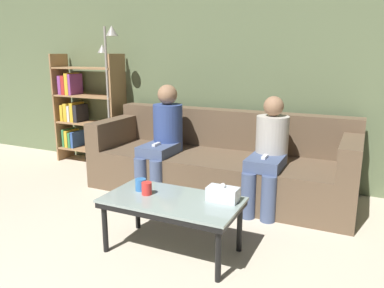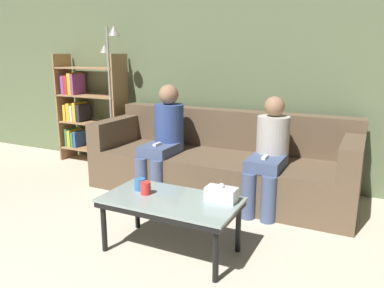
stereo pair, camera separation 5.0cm
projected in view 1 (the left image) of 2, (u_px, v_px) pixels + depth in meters
wall_back at (239, 65)px, 4.16m from camera, size 12.00×0.06×2.60m
couch at (220, 164)px, 3.92m from camera, size 2.69×0.92×0.83m
coffee_table at (172, 204)px, 2.68m from camera, size 0.98×0.53×0.41m
cup_near_left at (147, 188)px, 2.75m from camera, size 0.08×0.08×0.09m
cup_near_right at (141, 185)px, 2.83m from camera, size 0.08×0.08×0.09m
tissue_box at (223, 194)px, 2.62m from camera, size 0.22×0.12×0.13m
bookshelf at (82, 109)px, 4.95m from camera, size 0.96×0.32×1.43m
standing_lamp at (109, 84)px, 4.51m from camera, size 0.31×0.26×1.75m
seated_person_left_end at (163, 136)px, 3.90m from camera, size 0.31×0.63×1.11m
seated_person_mid_left at (269, 151)px, 3.44m from camera, size 0.31×0.63×1.05m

